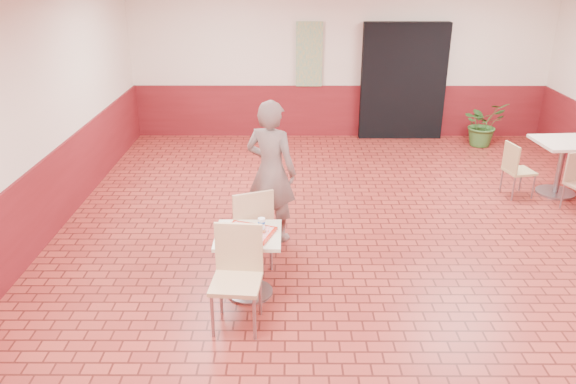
{
  "coord_description": "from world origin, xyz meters",
  "views": [
    {
      "loc": [
        -0.95,
        -5.82,
        3.27
      ],
      "look_at": [
        -0.98,
        -0.25,
        0.95
      ],
      "focal_mm": 35.0,
      "sensor_mm": 36.0,
      "label": 1
    }
  ],
  "objects_px": {
    "potted_plant": "(483,124)",
    "serving_tray": "(248,232)",
    "chair_main_front": "(237,271)",
    "second_table": "(562,159)",
    "main_table": "(249,254)",
    "ring_donut": "(242,226)",
    "customer": "(271,172)",
    "paper_cup": "(262,222)",
    "long_john_donut": "(258,230)",
    "chair_second_left": "(516,167)",
    "chair_main_back": "(251,225)"
  },
  "relations": [
    {
      "from": "chair_main_front",
      "to": "long_john_donut",
      "type": "distance_m",
      "value": 0.53
    },
    {
      "from": "paper_cup",
      "to": "potted_plant",
      "type": "height_order",
      "value": "potted_plant"
    },
    {
      "from": "chair_main_back",
      "to": "customer",
      "type": "height_order",
      "value": "customer"
    },
    {
      "from": "second_table",
      "to": "chair_second_left",
      "type": "xyz_separation_m",
      "value": [
        -0.69,
        -0.1,
        -0.1
      ]
    },
    {
      "from": "chair_main_front",
      "to": "chair_second_left",
      "type": "bearing_deg",
      "value": 44.33
    },
    {
      "from": "chair_main_front",
      "to": "long_john_donut",
      "type": "height_order",
      "value": "chair_main_front"
    },
    {
      "from": "customer",
      "to": "paper_cup",
      "type": "distance_m",
      "value": 1.21
    },
    {
      "from": "customer",
      "to": "potted_plant",
      "type": "distance_m",
      "value": 5.42
    },
    {
      "from": "serving_tray",
      "to": "paper_cup",
      "type": "height_order",
      "value": "paper_cup"
    },
    {
      "from": "customer",
      "to": "serving_tray",
      "type": "relative_size",
      "value": 3.58
    },
    {
      "from": "second_table",
      "to": "potted_plant",
      "type": "xyz_separation_m",
      "value": [
        -0.39,
        2.36,
        -0.13
      ]
    },
    {
      "from": "chair_main_back",
      "to": "paper_cup",
      "type": "distance_m",
      "value": 0.5
    },
    {
      "from": "serving_tray",
      "to": "paper_cup",
      "type": "xyz_separation_m",
      "value": [
        0.13,
        0.09,
        0.06
      ]
    },
    {
      "from": "customer",
      "to": "long_john_donut",
      "type": "distance_m",
      "value": 1.33
    },
    {
      "from": "potted_plant",
      "to": "serving_tray",
      "type": "bearing_deg",
      "value": -128.27
    },
    {
      "from": "serving_tray",
      "to": "ring_donut",
      "type": "height_order",
      "value": "ring_donut"
    },
    {
      "from": "customer",
      "to": "main_table",
      "type": "bearing_deg",
      "value": 105.56
    },
    {
      "from": "chair_second_left",
      "to": "serving_tray",
      "type": "bearing_deg",
      "value": 113.79
    },
    {
      "from": "main_table",
      "to": "paper_cup",
      "type": "bearing_deg",
      "value": 35.8
    },
    {
      "from": "customer",
      "to": "long_john_donut",
      "type": "relative_size",
      "value": 10.38
    },
    {
      "from": "main_table",
      "to": "long_john_donut",
      "type": "xyz_separation_m",
      "value": [
        0.1,
        -0.02,
        0.28
      ]
    },
    {
      "from": "serving_tray",
      "to": "second_table",
      "type": "relative_size",
      "value": 0.6
    },
    {
      "from": "chair_main_back",
      "to": "ring_donut",
      "type": "relative_size",
      "value": 9.43
    },
    {
      "from": "paper_cup",
      "to": "chair_main_front",
      "type": "bearing_deg",
      "value": -109.54
    },
    {
      "from": "paper_cup",
      "to": "potted_plant",
      "type": "relative_size",
      "value": 0.11
    },
    {
      "from": "main_table",
      "to": "serving_tray",
      "type": "distance_m",
      "value": 0.24
    },
    {
      "from": "long_john_donut",
      "to": "potted_plant",
      "type": "distance_m",
      "value": 6.46
    },
    {
      "from": "chair_main_front",
      "to": "potted_plant",
      "type": "distance_m",
      "value": 6.93
    },
    {
      "from": "ring_donut",
      "to": "potted_plant",
      "type": "height_order",
      "value": "potted_plant"
    },
    {
      "from": "main_table",
      "to": "second_table",
      "type": "relative_size",
      "value": 0.85
    },
    {
      "from": "main_table",
      "to": "customer",
      "type": "relative_size",
      "value": 0.4
    },
    {
      "from": "chair_second_left",
      "to": "potted_plant",
      "type": "relative_size",
      "value": 0.96
    },
    {
      "from": "serving_tray",
      "to": "chair_second_left",
      "type": "height_order",
      "value": "chair_second_left"
    },
    {
      "from": "chair_main_back",
      "to": "ring_donut",
      "type": "distance_m",
      "value": 0.49
    },
    {
      "from": "main_table",
      "to": "ring_donut",
      "type": "xyz_separation_m",
      "value": [
        -0.07,
        0.07,
        0.28
      ]
    },
    {
      "from": "long_john_donut",
      "to": "chair_second_left",
      "type": "xyz_separation_m",
      "value": [
        3.62,
        2.67,
        -0.3
      ]
    },
    {
      "from": "main_table",
      "to": "ring_donut",
      "type": "bearing_deg",
      "value": 134.8
    },
    {
      "from": "main_table",
      "to": "serving_tray",
      "type": "relative_size",
      "value": 1.42
    },
    {
      "from": "ring_donut",
      "to": "long_john_donut",
      "type": "bearing_deg",
      "value": -28.15
    },
    {
      "from": "long_john_donut",
      "to": "second_table",
      "type": "xyz_separation_m",
      "value": [
        4.32,
        2.77,
        -0.2
      ]
    },
    {
      "from": "chair_main_front",
      "to": "customer",
      "type": "xyz_separation_m",
      "value": [
        0.27,
        1.78,
        0.33
      ]
    },
    {
      "from": "chair_second_left",
      "to": "potted_plant",
      "type": "xyz_separation_m",
      "value": [
        0.3,
        2.45,
        -0.03
      ]
    },
    {
      "from": "main_table",
      "to": "long_john_donut",
      "type": "relative_size",
      "value": 4.11
    },
    {
      "from": "long_john_donut",
      "to": "paper_cup",
      "type": "height_order",
      "value": "paper_cup"
    },
    {
      "from": "chair_main_back",
      "to": "customer",
      "type": "distance_m",
      "value": 0.88
    },
    {
      "from": "long_john_donut",
      "to": "serving_tray",
      "type": "bearing_deg",
      "value": 168.73
    },
    {
      "from": "main_table",
      "to": "chair_main_back",
      "type": "distance_m",
      "value": 0.52
    },
    {
      "from": "main_table",
      "to": "chair_main_back",
      "type": "relative_size",
      "value": 0.71
    },
    {
      "from": "paper_cup",
      "to": "chair_main_back",
      "type": "bearing_deg",
      "value": 109.13
    },
    {
      "from": "chair_main_front",
      "to": "paper_cup",
      "type": "height_order",
      "value": "chair_main_front"
    }
  ]
}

